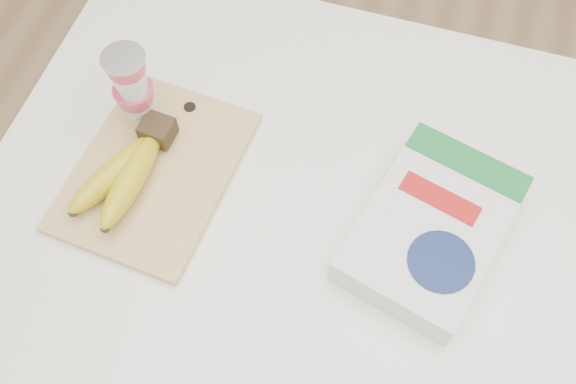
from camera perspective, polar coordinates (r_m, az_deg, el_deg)
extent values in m
plane|color=tan|center=(1.82, 3.93, -14.48)|extent=(4.00, 4.00, 0.00)
cube|color=white|center=(1.39, 5.05, -10.06)|extent=(1.19, 0.80, 0.89)
cube|color=#E9C780|center=(1.02, -11.73, 1.84)|extent=(0.25, 0.33, 0.02)
cube|color=#382816|center=(1.02, -11.52, 5.42)|extent=(0.05, 0.05, 0.03)
ellipsoid|color=gold|center=(1.00, -15.07, 1.75)|extent=(0.10, 0.19, 0.06)
sphere|color=#382816|center=(0.98, -18.56, -1.74)|extent=(0.01, 0.01, 0.01)
ellipsoid|color=gold|center=(0.98, -13.74, 1.20)|extent=(0.05, 0.19, 0.06)
sphere|color=#382816|center=(0.95, -15.95, -3.12)|extent=(0.01, 0.01, 0.01)
cylinder|color=silver|center=(0.95, -14.48, 11.46)|extent=(0.06, 0.06, 0.00)
cube|color=white|center=(0.95, 12.60, -3.20)|extent=(0.25, 0.31, 0.06)
cube|color=#1A7833|center=(0.98, 15.75, 2.62)|extent=(0.19, 0.10, 0.00)
cylinder|color=navy|center=(0.90, 13.45, -6.04)|extent=(0.11, 0.11, 0.00)
cube|color=red|center=(0.94, 13.35, -0.54)|extent=(0.12, 0.06, 0.00)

